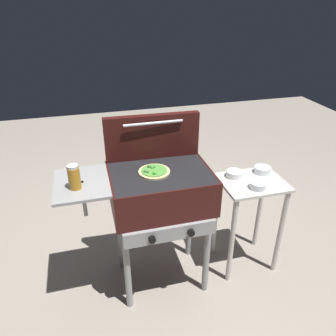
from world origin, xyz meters
The scene contains 9 objects.
ground_plane centered at (0.00, 0.00, 0.00)m, with size 8.00×8.00×0.00m, color gray.
grill centered at (-0.01, 0.00, 0.76)m, with size 0.96×0.53×0.90m.
grill_lid_open centered at (0.00, 0.21, 1.05)m, with size 0.63×0.09×0.30m.
pizza_veggie centered at (-0.04, 0.00, 0.91)m, with size 0.20×0.20×0.04m.
sauce_jar centered at (-0.51, -0.06, 0.97)m, with size 0.07×0.07×0.15m.
prep_table centered at (0.66, 0.00, 0.52)m, with size 0.44×0.36×0.73m.
topping_bowl_near centered at (0.65, -0.09, 0.75)m, with size 0.11×0.11×0.04m.
topping_bowl_far centered at (0.78, 0.10, 0.75)m, with size 0.12×0.12×0.04m.
topping_bowl_middle centered at (0.56, 0.09, 0.75)m, with size 0.12×0.12×0.04m.
Camera 1 is at (-0.41, -1.74, 1.88)m, focal length 34.91 mm.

